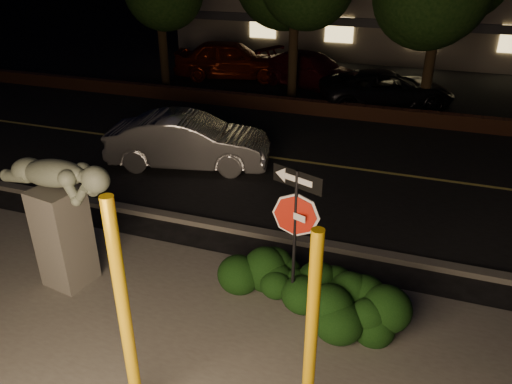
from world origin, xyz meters
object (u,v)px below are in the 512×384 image
yellow_pole_right (311,340)px  sculpture (59,207)px  signpost (296,216)px  silver_sedan (189,141)px  parked_car_red (231,59)px  yellow_pole_left (124,314)px  parked_car_darkred (311,70)px  parked_car_dark (387,89)px

yellow_pole_right → sculpture: size_ratio=1.18×
signpost → silver_sedan: bearing=152.3°
yellow_pole_right → parked_car_red: (-7.62, 16.46, -0.64)m
yellow_pole_left → yellow_pole_right: bearing=11.2°
signpost → parked_car_red: (-6.85, 14.36, -1.01)m
sculpture → yellow_pole_left: bearing=-28.7°
yellow_pole_left → silver_sedan: (-2.88, 7.48, -0.87)m
signpost → yellow_pole_left: bearing=-97.9°
parked_car_darkred → parked_car_dark: (3.30, -1.87, -0.03)m
silver_sedan → parked_car_dark: size_ratio=0.89×
yellow_pole_left → parked_car_dark: (1.59, 14.77, -0.91)m
yellow_pole_right → signpost: yellow_pole_right is taller
yellow_pole_right → parked_car_darkred: size_ratio=0.61×
yellow_pole_left → parked_car_dark: yellow_pole_left is taller
yellow_pole_right → signpost: 2.27m
parked_car_darkred → signpost: bearing=-146.1°
yellow_pole_right → sculpture: (-4.74, 1.58, 0.07)m
sculpture → parked_car_darkred: bearing=96.2°
yellow_pole_right → signpost: bearing=110.1°
yellow_pole_left → parked_car_red: yellow_pole_left is taller
parked_car_dark → silver_sedan: bearing=126.2°
signpost → parked_car_red: size_ratio=0.53×
yellow_pole_left → signpost: size_ratio=1.22×
silver_sedan → parked_car_dark: 8.56m
parked_car_darkred → sculpture: bearing=-161.9°
parked_car_dark → parked_car_darkred: bearing=38.3°
yellow_pole_right → parked_car_red: bearing=114.8°
yellow_pole_left → sculpture: size_ratio=1.27×
sculpture → silver_sedan: size_ratio=0.58×
parked_car_red → sculpture: bearing=177.9°
parked_car_red → parked_car_darkred: size_ratio=1.02×
sculpture → parked_car_darkred: (0.85, 14.63, -0.84)m
yellow_pole_right → parked_car_dark: size_ratio=0.61×
silver_sedan → parked_car_red: 9.76m
yellow_pole_left → sculpture: yellow_pole_left is taller
yellow_pole_left → silver_sedan: yellow_pole_left is taller
yellow_pole_left → parked_car_dark: size_ratio=0.65×
sculpture → parked_car_darkred: 14.68m
silver_sedan → parked_car_red: parked_car_red is taller
yellow_pole_right → sculpture: bearing=161.6°
sculpture → parked_car_red: bearing=110.5°
parked_car_dark → yellow_pole_left: bearing=151.6°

